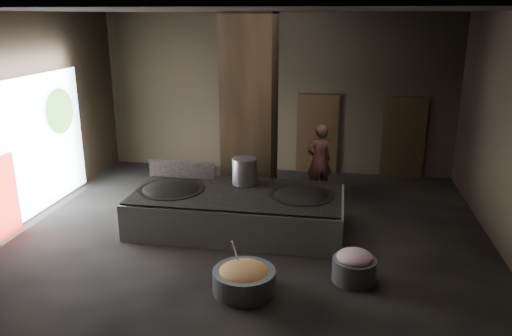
% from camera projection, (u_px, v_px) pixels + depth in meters
% --- Properties ---
extents(floor, '(10.00, 9.00, 0.10)m').
position_uv_depth(floor, '(248.00, 233.00, 10.68)').
color(floor, black).
rests_on(floor, ground).
extents(ceiling, '(10.00, 9.00, 0.10)m').
position_uv_depth(ceiling, '(247.00, 8.00, 9.33)').
color(ceiling, black).
rests_on(ceiling, back_wall).
extents(back_wall, '(10.00, 0.10, 4.50)m').
position_uv_depth(back_wall, '(277.00, 94.00, 14.29)').
color(back_wall, black).
rests_on(back_wall, ground).
extents(front_wall, '(10.00, 0.10, 4.50)m').
position_uv_depth(front_wall, '(174.00, 213.00, 5.71)').
color(front_wall, black).
rests_on(front_wall, ground).
extents(left_wall, '(0.10, 9.00, 4.50)m').
position_uv_depth(left_wall, '(19.00, 119.00, 10.82)').
color(left_wall, black).
rests_on(left_wall, ground).
extents(pillar, '(1.20, 1.20, 4.50)m').
position_uv_depth(pillar, '(250.00, 110.00, 11.84)').
color(pillar, black).
rests_on(pillar, ground).
extents(hearth_platform, '(4.46, 2.13, 0.78)m').
position_uv_depth(hearth_platform, '(237.00, 212.00, 10.67)').
color(hearth_platform, '#B0C4B0').
rests_on(hearth_platform, ground).
extents(platform_cap, '(4.36, 2.09, 0.03)m').
position_uv_depth(platform_cap, '(237.00, 193.00, 10.55)').
color(platform_cap, black).
rests_on(platform_cap, hearth_platform).
extents(wok_left, '(1.41, 1.41, 0.39)m').
position_uv_depth(wok_left, '(171.00, 193.00, 10.76)').
color(wok_left, black).
rests_on(wok_left, hearth_platform).
extents(wok_left_rim, '(1.43, 1.43, 0.05)m').
position_uv_depth(wok_left_rim, '(171.00, 190.00, 10.74)').
color(wok_left_rim, black).
rests_on(wok_left_rim, hearth_platform).
extents(wok_right, '(1.31, 1.31, 0.37)m').
position_uv_depth(wok_right, '(301.00, 199.00, 10.40)').
color(wok_right, black).
rests_on(wok_right, hearth_platform).
extents(wok_right_rim, '(1.34, 1.34, 0.05)m').
position_uv_depth(wok_right_rim, '(301.00, 196.00, 10.38)').
color(wok_right_rim, black).
rests_on(wok_right_rim, hearth_platform).
extents(stock_pot, '(0.54, 0.54, 0.58)m').
position_uv_depth(stock_pot, '(244.00, 171.00, 10.97)').
color(stock_pot, '#A0A1A7').
rests_on(stock_pot, hearth_platform).
extents(splash_guard, '(1.55, 0.06, 0.39)m').
position_uv_depth(splash_guard, '(182.00, 169.00, 11.43)').
color(splash_guard, black).
rests_on(splash_guard, hearth_platform).
extents(cook, '(0.80, 0.69, 1.86)m').
position_uv_depth(cook, '(319.00, 161.00, 12.48)').
color(cook, brown).
rests_on(cook, ground).
extents(veg_basin, '(1.27, 1.27, 0.39)m').
position_uv_depth(veg_basin, '(244.00, 281.00, 8.28)').
color(veg_basin, slate).
rests_on(veg_basin, ground).
extents(veg_fill, '(0.86, 0.86, 0.27)m').
position_uv_depth(veg_fill, '(244.00, 272.00, 8.23)').
color(veg_fill, '#AAA952').
rests_on(veg_fill, veg_basin).
extents(ladle, '(0.11, 0.41, 0.75)m').
position_uv_depth(ladle, '(237.00, 257.00, 8.34)').
color(ladle, '#A0A1A7').
rests_on(ladle, veg_basin).
extents(meat_basin, '(0.93, 0.93, 0.41)m').
position_uv_depth(meat_basin, '(354.00, 270.00, 8.61)').
color(meat_basin, slate).
rests_on(meat_basin, ground).
extents(meat_fill, '(0.63, 0.63, 0.24)m').
position_uv_depth(meat_fill, '(355.00, 257.00, 8.54)').
color(meat_fill, '#BC717B').
rests_on(meat_fill, meat_basin).
extents(doorway_near, '(1.18, 0.08, 2.38)m').
position_uv_depth(doorway_near, '(317.00, 136.00, 14.34)').
color(doorway_near, black).
rests_on(doorway_near, ground).
extents(doorway_near_glow, '(0.75, 0.04, 1.78)m').
position_uv_depth(doorway_near_glow, '(320.00, 136.00, 14.55)').
color(doorway_near_glow, '#8C6647').
rests_on(doorway_near_glow, ground).
extents(doorway_far, '(1.18, 0.08, 2.38)m').
position_uv_depth(doorway_far, '(403.00, 139.00, 13.95)').
color(doorway_far, black).
rests_on(doorway_far, ground).
extents(doorway_far_glow, '(0.80, 0.04, 1.89)m').
position_uv_depth(doorway_far_glow, '(396.00, 139.00, 14.15)').
color(doorway_far_glow, '#8C6647').
rests_on(doorway_far_glow, ground).
extents(left_opening, '(0.04, 4.20, 3.10)m').
position_uv_depth(left_opening, '(33.00, 146.00, 11.18)').
color(left_opening, white).
rests_on(left_opening, ground).
extents(pavilion_sliver, '(0.05, 0.90, 1.70)m').
position_uv_depth(pavilion_sliver, '(3.00, 198.00, 10.17)').
color(pavilion_sliver, maroon).
rests_on(pavilion_sliver, ground).
extents(tree_silhouette, '(0.28, 1.10, 1.10)m').
position_uv_depth(tree_silhouette, '(60.00, 111.00, 12.03)').
color(tree_silhouette, '#194714').
rests_on(tree_silhouette, left_opening).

